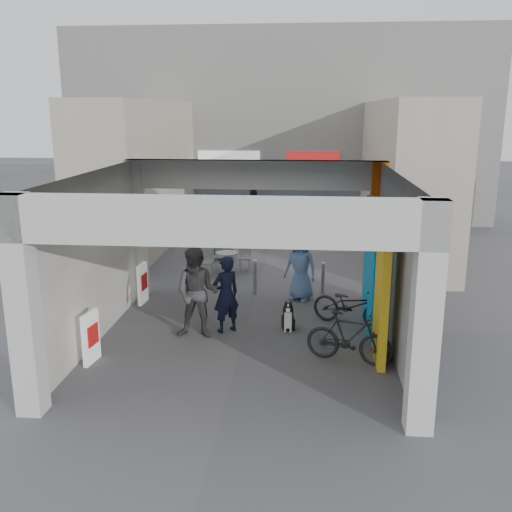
# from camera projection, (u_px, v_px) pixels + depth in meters

# --- Properties ---
(ground) EXTENTS (90.00, 90.00, 0.00)m
(ground) POSITION_uv_depth(u_px,v_px,m) (247.00, 326.00, 12.71)
(ground) COLOR #525156
(ground) RESTS_ON ground
(arcade_canopy) EXTENTS (6.40, 6.45, 6.40)m
(arcade_canopy) POSITION_uv_depth(u_px,v_px,m) (269.00, 233.00, 11.30)
(arcade_canopy) COLOR beige
(arcade_canopy) RESTS_ON ground
(far_building) EXTENTS (18.00, 4.08, 8.00)m
(far_building) POSITION_uv_depth(u_px,v_px,m) (279.00, 127.00, 25.23)
(far_building) COLOR white
(far_building) RESTS_ON ground
(plaza_bldg_left) EXTENTS (2.00, 9.00, 5.00)m
(plaza_bldg_left) POSITION_uv_depth(u_px,v_px,m) (140.00, 175.00, 19.71)
(plaza_bldg_left) COLOR #B9AE9A
(plaza_bldg_left) RESTS_ON ground
(plaza_bldg_right) EXTENTS (2.00, 9.00, 5.00)m
(plaza_bldg_right) POSITION_uv_depth(u_px,v_px,m) (404.00, 178.00, 18.94)
(plaza_bldg_right) COLOR #B9AE9A
(plaza_bldg_right) RESTS_ON ground
(bollard_left) EXTENTS (0.09, 0.09, 0.82)m
(bollard_left) POSITION_uv_depth(u_px,v_px,m) (193.00, 277.00, 15.07)
(bollard_left) COLOR #969A9F
(bollard_left) RESTS_ON ground
(bollard_center) EXTENTS (0.09, 0.09, 0.90)m
(bollard_center) POSITION_uv_depth(u_px,v_px,m) (255.00, 278.00, 14.83)
(bollard_center) COLOR #969A9F
(bollard_center) RESTS_ON ground
(bollard_right) EXTENTS (0.09, 0.09, 0.82)m
(bollard_right) POSITION_uv_depth(u_px,v_px,m) (323.00, 278.00, 14.88)
(bollard_right) COLOR #969A9F
(bollard_right) RESTS_ON ground
(advert_board_near) EXTENTS (0.16, 0.56, 1.00)m
(advert_board_near) POSITION_uv_depth(u_px,v_px,m) (91.00, 337.00, 10.77)
(advert_board_near) COLOR white
(advert_board_near) RESTS_ON ground
(advert_board_far) EXTENTS (0.13, 0.55, 1.00)m
(advert_board_far) POSITION_uv_depth(u_px,v_px,m) (143.00, 283.00, 14.14)
(advert_board_far) COLOR white
(advert_board_far) RESTS_ON ground
(cafe_set) EXTENTS (1.38, 1.11, 0.83)m
(cafe_set) POSITION_uv_depth(u_px,v_px,m) (225.00, 263.00, 16.82)
(cafe_set) COLOR #A4A4A9
(cafe_set) RESTS_ON ground
(produce_stand) EXTENTS (1.10, 0.59, 0.72)m
(produce_stand) POSITION_uv_depth(u_px,v_px,m) (215.00, 250.00, 18.44)
(produce_stand) COLOR black
(produce_stand) RESTS_ON ground
(crate_stack) EXTENTS (0.54, 0.47, 0.56)m
(crate_stack) POSITION_uv_depth(u_px,v_px,m) (276.00, 240.00, 19.91)
(crate_stack) COLOR #18551E
(crate_stack) RESTS_ON ground
(border_collie) EXTENTS (0.26, 0.50, 0.69)m
(border_collie) POSITION_uv_depth(u_px,v_px,m) (288.00, 318.00, 12.42)
(border_collie) COLOR black
(border_collie) RESTS_ON ground
(man_with_dog) EXTENTS (0.73, 0.69, 1.68)m
(man_with_dog) POSITION_uv_depth(u_px,v_px,m) (226.00, 294.00, 12.21)
(man_with_dog) COLOR black
(man_with_dog) RESTS_ON ground
(man_back_turned) EXTENTS (0.97, 0.77, 1.95)m
(man_back_turned) POSITION_uv_depth(u_px,v_px,m) (197.00, 293.00, 11.88)
(man_back_turned) COLOR #3B3B3E
(man_back_turned) RESTS_ON ground
(man_elderly) EXTENTS (0.99, 0.84, 1.72)m
(man_elderly) POSITION_uv_depth(u_px,v_px,m) (301.00, 267.00, 14.32)
(man_elderly) COLOR #5675A8
(man_elderly) RESTS_ON ground
(man_crates) EXTENTS (1.21, 0.78, 1.92)m
(man_crates) POSITION_uv_depth(u_px,v_px,m) (254.00, 215.00, 20.85)
(man_crates) COLOR black
(man_crates) RESTS_ON ground
(bicycle_front) EXTENTS (1.89, 1.36, 0.94)m
(bicycle_front) POSITION_uv_depth(u_px,v_px,m) (351.00, 305.00, 12.63)
(bicycle_front) COLOR black
(bicycle_front) RESTS_ON ground
(bicycle_rear) EXTENTS (1.73, 0.92, 1.00)m
(bicycle_rear) POSITION_uv_depth(u_px,v_px,m) (349.00, 338.00, 10.77)
(bicycle_rear) COLOR black
(bicycle_rear) RESTS_ON ground
(white_van) EXTENTS (4.24, 2.48, 1.36)m
(white_van) POSITION_uv_depth(u_px,v_px,m) (303.00, 210.00, 23.54)
(white_van) COLOR silver
(white_van) RESTS_ON ground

